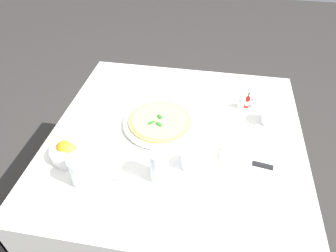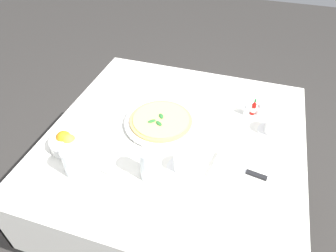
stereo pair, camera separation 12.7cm
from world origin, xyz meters
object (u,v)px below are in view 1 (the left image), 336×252
hot_sauce_bottle (247,101)px  coffee_cup_center_back (271,118)px  pepper_shaker (253,102)px  pizza (160,121)px  citrus_bowl (70,151)px  napkin_folded (249,165)px  coffee_cup_right_edge (192,162)px  water_glass_far_left (159,168)px  water_glass_near_right (81,172)px  salt_shaker (241,104)px  pizza_plate (160,123)px  dinner_knife (249,162)px  menu_card (128,180)px

hot_sauce_bottle → coffee_cup_center_back: bearing=133.8°
pepper_shaker → coffee_cup_center_back: bearing=121.8°
pizza → citrus_bowl: bearing=37.8°
napkin_folded → hot_sauce_bottle: hot_sauce_bottle is taller
coffee_cup_right_edge → napkin_folded: 0.22m
water_glass_far_left → coffee_cup_right_edge: bearing=-146.4°
coffee_cup_right_edge → citrus_bowl: (0.47, 0.03, -0.00)m
water_glass_near_right → napkin_folded: size_ratio=0.49×
napkin_folded → citrus_bowl: size_ratio=1.57×
salt_shaker → water_glass_near_right: bearing=43.6°
napkin_folded → hot_sauce_bottle: 0.37m
coffee_cup_center_back → napkin_folded: coffee_cup_center_back is taller
pizza_plate → coffee_cup_right_edge: size_ratio=2.45×
coffee_cup_center_back → pepper_shaker: 0.13m
citrus_bowl → coffee_cup_center_back: bearing=-157.0°
dinner_knife → citrus_bowl: citrus_bowl is taller
pizza_plate → water_glass_far_left: water_glass_far_left is taller
coffee_cup_right_edge → menu_card: bearing=30.2°
napkin_folded → dinner_knife: 0.01m
water_glass_near_right → citrus_bowl: bearing=-48.8°
pizza → water_glass_far_left: bearing=100.6°
citrus_bowl → pepper_shaker: size_ratio=2.67×
coffee_cup_center_back → napkin_folded: size_ratio=0.56×
pizza → coffee_cup_right_edge: (-0.16, 0.21, 0.00)m
citrus_bowl → menu_card: 0.28m
water_glass_near_right → hot_sauce_bottle: (-0.59, -0.54, -0.02)m
salt_shaker → pizza: bearing=27.9°
dinner_knife → hot_sauce_bottle: hot_sauce_bottle is taller
dinner_knife → citrus_bowl: (0.68, 0.06, 0.00)m
water_glass_near_right → dinner_knife: (-0.58, -0.17, -0.03)m
hot_sauce_bottle → salt_shaker: size_ratio=1.48×
coffee_cup_center_back → napkin_folded: (0.09, 0.27, -0.02)m
dinner_knife → water_glass_near_right: bearing=25.7°
coffee_cup_right_edge → water_glass_near_right: 0.40m
coffee_cup_right_edge → citrus_bowl: size_ratio=0.87×
pizza_plate → pepper_shaker: 0.45m
pizza_plate → dinner_knife: 0.41m
water_glass_near_right → water_glass_far_left: (-0.27, -0.06, 0.01)m
pizza → napkin_folded: (-0.37, 0.18, -0.01)m
pizza_plate → hot_sauce_bottle: bearing=-152.7°
napkin_folded → menu_card: 0.45m
salt_shaker → citrus_bowl: bearing=32.8°
water_glass_far_left → dinner_knife: size_ratio=0.66×
water_glass_near_right → napkin_folded: bearing=-163.6°
coffee_cup_center_back → coffee_cup_right_edge: size_ratio=1.02×
pizza_plate → menu_card: (0.05, 0.34, 0.02)m
citrus_bowl → menu_card: bearing=159.4°
coffee_cup_right_edge → salt_shaker: (-0.18, -0.40, -0.00)m
pepper_shaker → menu_card: 0.70m
coffee_cup_center_back → dinner_knife: size_ratio=0.68×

